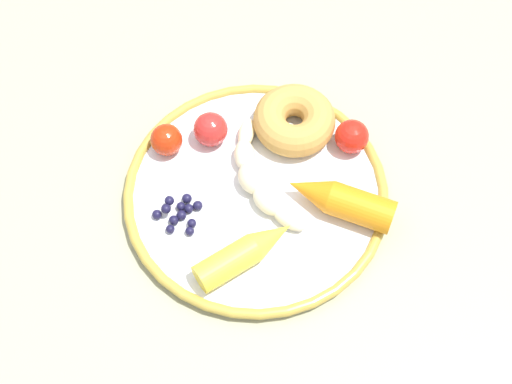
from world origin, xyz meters
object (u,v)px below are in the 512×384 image
Objects in this scene: carrot_yellow at (245,252)px; donut at (294,120)px; tomato_mid at (351,133)px; dining_table at (275,204)px; tomato_near at (166,140)px; banana at (257,177)px; plate at (256,193)px; carrot_orange at (340,200)px; blueberry_pile at (179,213)px; tomato_far at (211,129)px.

carrot_yellow is 0.18m from donut.
carrot_yellow is 3.00× the size of tomato_mid.
tomato_near reaches higher than dining_table.
banana reaches higher than dining_table.
donut is at bearing 49.42° from plate.
carrot_orange is at bearing -113.98° from tomato_mid.
carrot_orange is at bearing -25.66° from plate.
plate is 0.10m from carrot_orange.
tomato_mid is (0.22, -0.04, 0.00)m from tomato_near.
blueberry_pile is at bearing -159.37° from dining_table.
plate is 0.12m from tomato_near.
tomato_mid is at bearing -29.09° from donut.
carrot_yellow is 3.21× the size of tomato_near.
carrot_orange is (0.08, -0.05, 0.01)m from banana.
carrot_yellow is (-0.03, -0.09, 0.00)m from banana.
carrot_yellow is at bearing -87.77° from tomato_far.
plate is 5.27× the size of blueberry_pile.
donut is (0.06, 0.08, 0.02)m from plate.
donut is at bearing -5.13° from tomato_far.
banana is 0.12m from tomato_mid.
dining_table is 0.18m from blueberry_pile.
donut reaches higher than plate.
carrot_yellow is 0.09m from blueberry_pile.
tomato_far is (0.05, 0.00, 0.00)m from tomato_near.
plate is 0.02m from banana.
tomato_far is (-0.12, 0.13, 0.00)m from carrot_orange.
plate is at bearing -42.41° from tomato_near.
banana is at bearing 13.14° from blueberry_pile.
donut is 0.16m from tomato_near.
carrot_orange is 2.99× the size of tomato_far.
tomato_near is at bearing 177.37° from donut.
tomato_near is (-0.18, 0.12, -0.00)m from carrot_orange.
plate is (-0.03, -0.04, 0.11)m from dining_table.
donut is 0.18m from blueberry_pile.
dining_table is 30.31× the size of tomato_near.
banana is 4.09× the size of tomato_far.
tomato_mid is at bearing -14.84° from tomato_far.
banana is 1.37× the size of carrot_orange.
tomato_far is at bearing 165.16° from tomato_mid.
blueberry_pile is 1.44× the size of tomato_mid.
donut is 2.44× the size of tomato_mid.
tomato_far is at bearing 59.56° from blueberry_pile.
tomato_near is at bearing 137.59° from plate.
banana is 0.08m from tomato_far.
donut reaches higher than dining_table.
blueberry_pile is at bearing -151.31° from donut.
donut is 1.69× the size of blueberry_pile.
banana is 0.12m from tomato_near.
banana is at bearing -166.32° from tomato_mid.
dining_table is 0.14m from donut.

